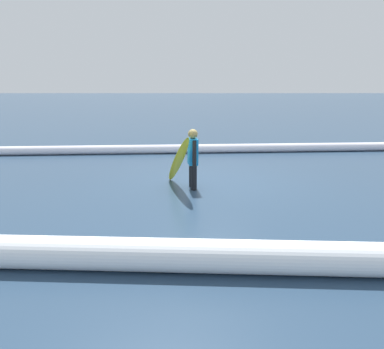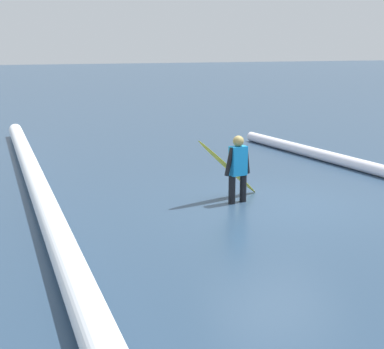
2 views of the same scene
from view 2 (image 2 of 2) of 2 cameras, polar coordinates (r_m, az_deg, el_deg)
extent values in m
plane|color=navy|center=(11.70, 8.40, -2.96)|extent=(178.36, 178.36, 0.00)
cylinder|color=black|center=(11.61, 3.98, -1.52)|extent=(0.14, 0.14, 0.57)
cylinder|color=black|center=(11.77, 5.10, -1.34)|extent=(0.14, 0.14, 0.57)
cube|color=#198CD8|center=(11.56, 4.60, 1.37)|extent=(0.25, 0.37, 0.59)
sphere|color=#99864D|center=(11.49, 4.63, 3.33)|extent=(0.22, 0.22, 0.22)
cylinder|color=black|center=(11.44, 3.72, 1.26)|extent=(0.09, 0.20, 0.57)
cylinder|color=black|center=(11.69, 5.45, 1.47)|extent=(0.09, 0.15, 0.57)
ellipsoid|color=yellow|center=(11.88, 3.61, 0.66)|extent=(0.70, 1.64, 1.34)
ellipsoid|color=black|center=(11.88, 3.61, 0.67)|extent=(0.47, 1.29, 1.08)
cylinder|color=white|center=(8.80, -12.78, -6.98)|extent=(25.42, 1.65, 0.44)
camera|label=1|loc=(10.51, -37.77, 5.82)|focal=33.08mm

